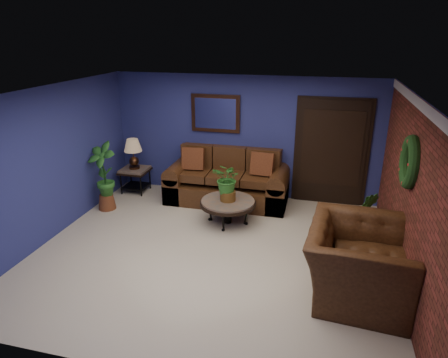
% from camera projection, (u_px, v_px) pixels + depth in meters
% --- Properties ---
extents(floor, '(5.50, 5.50, 0.00)m').
position_uv_depth(floor, '(212.00, 251.00, 6.36)').
color(floor, '#C1B4A0').
rests_on(floor, ground).
extents(wall_back, '(5.50, 0.04, 2.50)m').
position_uv_depth(wall_back, '(244.00, 137.00, 8.20)').
color(wall_back, navy).
rests_on(wall_back, ground).
extents(wall_left, '(0.04, 5.00, 2.50)m').
position_uv_depth(wall_left, '(50.00, 164.00, 6.56)').
color(wall_left, navy).
rests_on(wall_left, ground).
extents(wall_right_brick, '(0.04, 5.00, 2.50)m').
position_uv_depth(wall_right_brick, '(410.00, 196.00, 5.29)').
color(wall_right_brick, maroon).
rests_on(wall_right_brick, ground).
extents(ceiling, '(5.50, 5.00, 0.02)m').
position_uv_depth(ceiling, '(210.00, 93.00, 5.49)').
color(ceiling, white).
rests_on(ceiling, wall_back).
extents(crown_molding, '(0.03, 5.00, 0.14)m').
position_uv_depth(crown_molding, '(423.00, 107.00, 4.89)').
color(crown_molding, white).
rests_on(crown_molding, wall_right_brick).
extents(wall_mirror, '(1.02, 0.06, 0.77)m').
position_uv_depth(wall_mirror, '(215.00, 113.00, 8.13)').
color(wall_mirror, '#442615').
rests_on(wall_mirror, wall_back).
extents(closet_door, '(1.44, 0.06, 2.18)m').
position_uv_depth(closet_door, '(331.00, 153.00, 7.84)').
color(closet_door, black).
rests_on(closet_door, wall_back).
extents(wreath, '(0.16, 0.72, 0.72)m').
position_uv_depth(wreath, '(410.00, 162.00, 5.20)').
color(wreath, black).
rests_on(wreath, wall_right_brick).
extents(sofa, '(2.43, 1.05, 1.09)m').
position_uv_depth(sofa, '(228.00, 184.00, 8.19)').
color(sofa, '#4D2B16').
rests_on(sofa, ground).
extents(coffee_table, '(1.02, 1.02, 0.44)m').
position_uv_depth(coffee_table, '(228.00, 203.00, 7.20)').
color(coffee_table, '#534D48').
rests_on(coffee_table, ground).
extents(end_table, '(0.58, 0.58, 0.53)m').
position_uv_depth(end_table, '(135.00, 174.00, 8.61)').
color(end_table, '#534D48').
rests_on(end_table, ground).
extents(table_lamp, '(0.38, 0.38, 0.63)m').
position_uv_depth(table_lamp, '(133.00, 150.00, 8.43)').
color(table_lamp, '#442615').
rests_on(table_lamp, end_table).
extents(side_chair, '(0.49, 0.49, 0.96)m').
position_uv_depth(side_chair, '(258.00, 177.00, 8.01)').
color(side_chair, brown).
rests_on(side_chair, ground).
extents(armchair, '(1.42, 1.59, 0.96)m').
position_uv_depth(armchair, '(358.00, 262.00, 5.19)').
color(armchair, '#4D2B16').
rests_on(armchair, ground).
extents(coffee_plant, '(0.63, 0.59, 0.71)m').
position_uv_depth(coffee_plant, '(228.00, 180.00, 7.04)').
color(coffee_plant, brown).
rests_on(coffee_plant, coffee_table).
extents(floor_plant, '(0.41, 0.34, 0.85)m').
position_uv_depth(floor_plant, '(365.00, 214.00, 6.64)').
color(floor_plant, brown).
rests_on(floor_plant, ground).
extents(tall_plant, '(0.66, 0.53, 1.35)m').
position_uv_depth(tall_plant, '(104.00, 174.00, 7.65)').
color(tall_plant, brown).
rests_on(tall_plant, ground).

